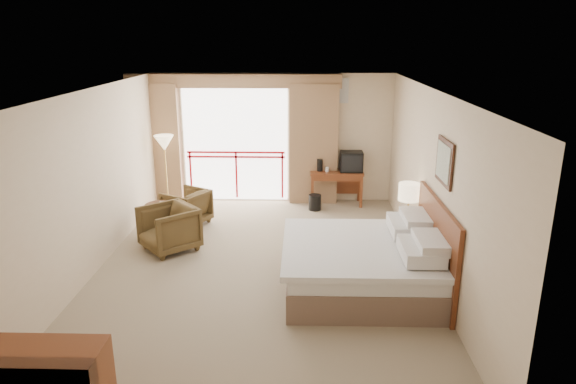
{
  "coord_description": "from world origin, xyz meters",
  "views": [
    {
      "loc": [
        0.6,
        -7.18,
        3.44
      ],
      "look_at": [
        0.4,
        0.4,
        1.11
      ],
      "focal_mm": 32.0,
      "sensor_mm": 36.0,
      "label": 1
    }
  ],
  "objects_px": {
    "wastebasket": "(315,202)",
    "armchair_near": "(170,249)",
    "tv": "(351,162)",
    "armchair_far": "(187,224)",
    "bed": "(365,264)",
    "desk": "(336,178)",
    "nightstand": "(406,238)",
    "floor_lamp": "(164,146)",
    "table_lamp": "(409,193)",
    "side_table": "(160,214)"
  },
  "relations": [
    {
      "from": "wastebasket",
      "to": "armchair_near",
      "type": "relative_size",
      "value": 0.39
    },
    {
      "from": "tv",
      "to": "armchair_far",
      "type": "bearing_deg",
      "value": -144.11
    },
    {
      "from": "armchair_far",
      "to": "bed",
      "type": "bearing_deg",
      "value": 81.19
    },
    {
      "from": "bed",
      "to": "tv",
      "type": "relative_size",
      "value": 4.58
    },
    {
      "from": "bed",
      "to": "armchair_far",
      "type": "height_order",
      "value": "bed"
    },
    {
      "from": "tv",
      "to": "bed",
      "type": "bearing_deg",
      "value": -77.88
    },
    {
      "from": "bed",
      "to": "desk",
      "type": "bearing_deg",
      "value": 92.42
    },
    {
      "from": "nightstand",
      "to": "floor_lamp",
      "type": "distance_m",
      "value": 5.11
    },
    {
      "from": "tv",
      "to": "nightstand",
      "type": "bearing_deg",
      "value": -61.07
    },
    {
      "from": "nightstand",
      "to": "armchair_far",
      "type": "xyz_separation_m",
      "value": [
        -3.88,
        1.32,
        -0.29
      ]
    },
    {
      "from": "bed",
      "to": "wastebasket",
      "type": "relative_size",
      "value": 6.65
    },
    {
      "from": "tv",
      "to": "wastebasket",
      "type": "distance_m",
      "value": 1.14
    },
    {
      "from": "wastebasket",
      "to": "desk",
      "type": "bearing_deg",
      "value": 44.71
    },
    {
      "from": "nightstand",
      "to": "tv",
      "type": "xyz_separation_m",
      "value": [
        -0.68,
        2.59,
        0.64
      ]
    },
    {
      "from": "bed",
      "to": "floor_lamp",
      "type": "relative_size",
      "value": 1.4
    },
    {
      "from": "table_lamp",
      "to": "armchair_near",
      "type": "bearing_deg",
      "value": 179.47
    },
    {
      "from": "nightstand",
      "to": "armchair_near",
      "type": "distance_m",
      "value": 3.91
    },
    {
      "from": "floor_lamp",
      "to": "armchair_near",
      "type": "bearing_deg",
      "value": -75.19
    },
    {
      "from": "bed",
      "to": "armchair_near",
      "type": "distance_m",
      "value": 3.36
    },
    {
      "from": "armchair_far",
      "to": "floor_lamp",
      "type": "relative_size",
      "value": 0.48
    },
    {
      "from": "bed",
      "to": "desk",
      "type": "height_order",
      "value": "bed"
    },
    {
      "from": "side_table",
      "to": "floor_lamp",
      "type": "relative_size",
      "value": 0.37
    },
    {
      "from": "wastebasket",
      "to": "armchair_near",
      "type": "xyz_separation_m",
      "value": [
        -2.47,
        -2.11,
        -0.16
      ]
    },
    {
      "from": "armchair_far",
      "to": "side_table",
      "type": "height_order",
      "value": "side_table"
    },
    {
      "from": "tv",
      "to": "armchair_near",
      "type": "distance_m",
      "value": 4.18
    },
    {
      "from": "nightstand",
      "to": "desk",
      "type": "xyz_separation_m",
      "value": [
        -0.98,
        2.65,
        0.27
      ]
    },
    {
      "from": "wastebasket",
      "to": "tv",
      "type": "bearing_deg",
      "value": 27.59
    },
    {
      "from": "nightstand",
      "to": "wastebasket",
      "type": "relative_size",
      "value": 1.81
    },
    {
      "from": "bed",
      "to": "side_table",
      "type": "bearing_deg",
      "value": 150.17
    },
    {
      "from": "desk",
      "to": "wastebasket",
      "type": "relative_size",
      "value": 3.45
    },
    {
      "from": "table_lamp",
      "to": "armchair_far",
      "type": "bearing_deg",
      "value": 161.9
    },
    {
      "from": "desk",
      "to": "armchair_near",
      "type": "xyz_separation_m",
      "value": [
        -2.92,
        -2.56,
        -0.56
      ]
    },
    {
      "from": "wastebasket",
      "to": "bed",
      "type": "bearing_deg",
      "value": -79.75
    },
    {
      "from": "bed",
      "to": "floor_lamp",
      "type": "height_order",
      "value": "floor_lamp"
    },
    {
      "from": "bed",
      "to": "tv",
      "type": "height_order",
      "value": "tv"
    },
    {
      "from": "bed",
      "to": "armchair_far",
      "type": "bearing_deg",
      "value": 140.48
    },
    {
      "from": "bed",
      "to": "table_lamp",
      "type": "bearing_deg",
      "value": 56.91
    },
    {
      "from": "nightstand",
      "to": "side_table",
      "type": "xyz_separation_m",
      "value": [
        -4.22,
        0.74,
        0.1
      ]
    },
    {
      "from": "table_lamp",
      "to": "floor_lamp",
      "type": "xyz_separation_m",
      "value": [
        -4.47,
        2.2,
        0.27
      ]
    },
    {
      "from": "tv",
      "to": "floor_lamp",
      "type": "height_order",
      "value": "floor_lamp"
    },
    {
      "from": "desk",
      "to": "armchair_far",
      "type": "bearing_deg",
      "value": -150.88
    },
    {
      "from": "side_table",
      "to": "wastebasket",
      "type": "bearing_deg",
      "value": 27.6
    },
    {
      "from": "table_lamp",
      "to": "tv",
      "type": "height_order",
      "value": "table_lamp"
    },
    {
      "from": "armchair_near",
      "to": "side_table",
      "type": "height_order",
      "value": "side_table"
    },
    {
      "from": "desk",
      "to": "wastebasket",
      "type": "xyz_separation_m",
      "value": [
        -0.45,
        -0.45,
        -0.4
      ]
    },
    {
      "from": "armchair_near",
      "to": "floor_lamp",
      "type": "height_order",
      "value": "floor_lamp"
    },
    {
      "from": "desk",
      "to": "armchair_far",
      "type": "relative_size",
      "value": 1.5
    },
    {
      "from": "table_lamp",
      "to": "tv",
      "type": "distance_m",
      "value": 2.63
    },
    {
      "from": "wastebasket",
      "to": "floor_lamp",
      "type": "bearing_deg",
      "value": 179.0
    },
    {
      "from": "table_lamp",
      "to": "tv",
      "type": "relative_size",
      "value": 1.28
    }
  ]
}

